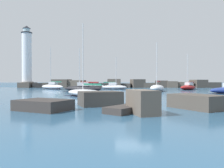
{
  "coord_description": "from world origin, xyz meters",
  "views": [
    {
      "loc": [
        -1.38,
        -15.2,
        2.05
      ],
      "look_at": [
        -1.68,
        29.13,
        1.39
      ],
      "focal_mm": 35.0,
      "sensor_mm": 36.0,
      "label": 1
    }
  ],
  "objects": [
    {
      "name": "sailboat_moored_3",
      "position": [
        7.06,
        26.94,
        0.67
      ],
      "size": [
        4.46,
        6.08,
        9.36
      ],
      "color": "white",
      "rests_on": "ground"
    },
    {
      "name": "sailboat_moored_1",
      "position": [
        -7.19,
        25.58,
        0.65
      ],
      "size": [
        8.01,
        4.83,
        8.18
      ],
      "color": "black",
      "rests_on": "ground"
    },
    {
      "name": "breakwater_jetty",
      "position": [
        0.69,
        50.85,
        0.97
      ],
      "size": [
        59.99,
        7.39,
        2.59
      ],
      "color": "#4C443D",
      "rests_on": "ground"
    },
    {
      "name": "open_sea_beyond",
      "position": [
        0.0,
        110.7,
        0.0
      ],
      "size": [
        400.0,
        116.0,
        0.01
      ],
      "color": "#235175",
      "rests_on": "ground"
    },
    {
      "name": "sailboat_moored_2",
      "position": [
        15.73,
        34.72,
        0.63
      ],
      "size": [
        5.83,
        5.77,
        8.14
      ],
      "color": "maroon",
      "rests_on": "ground"
    },
    {
      "name": "sailboat_moored_0",
      "position": [
        -1.26,
        37.25,
        0.61
      ],
      "size": [
        6.46,
        3.32,
        7.73
      ],
      "color": "silver",
      "rests_on": "ground"
    },
    {
      "name": "foreground_rocks",
      "position": [
        -0.56,
        0.73,
        0.52
      ],
      "size": [
        15.16,
        7.71,
        1.48
      ],
      "color": "#4C443D",
      "rests_on": "ground"
    },
    {
      "name": "lighthouse",
      "position": [
        -27.64,
        50.69,
        8.39
      ],
      "size": [
        3.8,
        3.8,
        18.72
      ],
      "color": "gray",
      "rests_on": "ground"
    },
    {
      "name": "ground_plane",
      "position": [
        0.0,
        0.0,
        0.0
      ],
      "size": [
        600.0,
        600.0,
        0.0
      ],
      "primitive_type": "plane",
      "color": "#336084"
    },
    {
      "name": "sailboat_moored_6",
      "position": [
        -16.29,
        37.71,
        0.69
      ],
      "size": [
        7.34,
        6.07,
        10.31
      ],
      "color": "white",
      "rests_on": "ground"
    },
    {
      "name": "sailboat_moored_5",
      "position": [
        -4.98,
        12.73,
        0.51
      ],
      "size": [
        6.98,
        7.74,
        9.5
      ],
      "color": "silver",
      "rests_on": "ground"
    }
  ]
}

